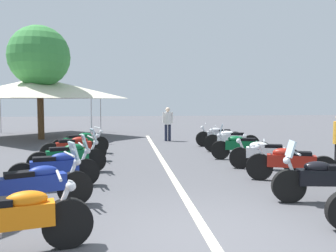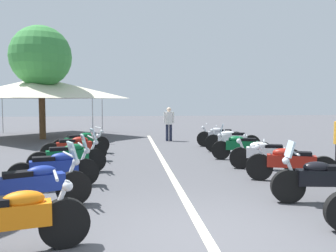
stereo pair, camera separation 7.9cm
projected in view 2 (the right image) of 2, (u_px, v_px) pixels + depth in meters
The scene contains 17 objects.
ground_plane at pixel (206, 237), 5.11m from camera, with size 80.00×80.00×0.00m, color #4C4C51.
lane_centre_stripe at pixel (169, 172), 9.81m from camera, with size 20.04×0.16×0.01m, color beige.
motorcycle_left_row_0 at pixel (10, 220), 4.49m from camera, with size 0.78×2.01×1.02m.
motorcycle_left_row_1 at pixel (33, 185), 6.27m from camera, with size 1.07×2.04×1.22m.
motorcycle_left_row_2 at pixel (56, 168), 7.94m from camera, with size 0.80×1.97×1.21m.
motorcycle_left_row_3 at pixel (69, 157), 9.48m from camera, with size 0.87×2.03×1.21m.
motorcycle_left_row_4 at pixel (75, 148), 11.23m from camera, with size 0.86×2.04×1.01m.
motorcycle_left_row_5 at pixel (82, 142), 12.81m from camera, with size 1.09×2.00×1.00m.
motorcycle_right_row_1 at pixel (324, 179), 6.76m from camera, with size 0.74×2.09×1.22m.
motorcycle_right_row_2 at pixel (290, 163), 8.55m from camera, with size 1.00×2.05×1.01m.
motorcycle_right_row_3 at pixel (265, 154), 10.06m from camera, with size 0.94×1.97×0.99m.
motorcycle_right_row_4 at pixel (241, 146), 11.71m from camera, with size 0.87×1.95×1.20m.
motorcycle_right_row_5 at pixel (232, 140), 13.45m from camera, with size 0.86×2.08×1.02m.
motorcycle_right_row_6 at pixel (220, 136), 15.11m from camera, with size 0.73×2.03×1.00m.
bystander_1 at pixel (169, 121), 17.16m from camera, with size 0.32×0.52×1.65m.
roadside_tree_2 at pixel (41, 57), 17.76m from camera, with size 3.08×3.08×5.75m.
event_tent at pixel (40, 88), 18.72m from camera, with size 6.68×6.68×3.20m.
Camera 2 is at (-4.89, 1.11, 1.99)m, focal length 37.61 mm.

